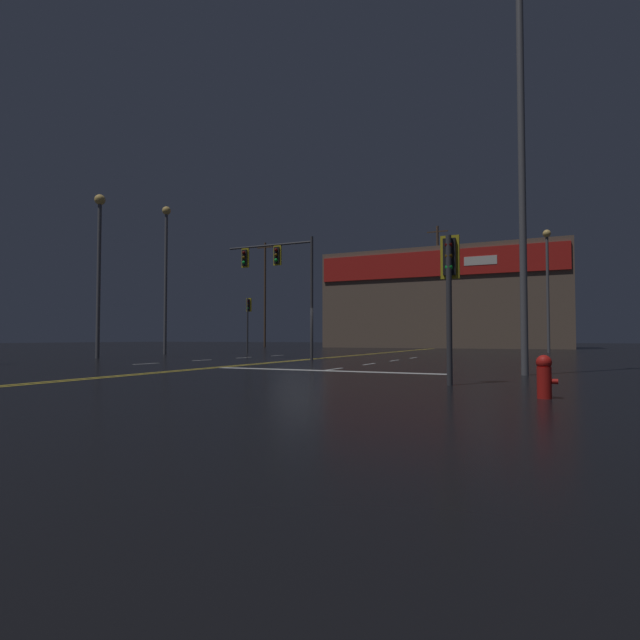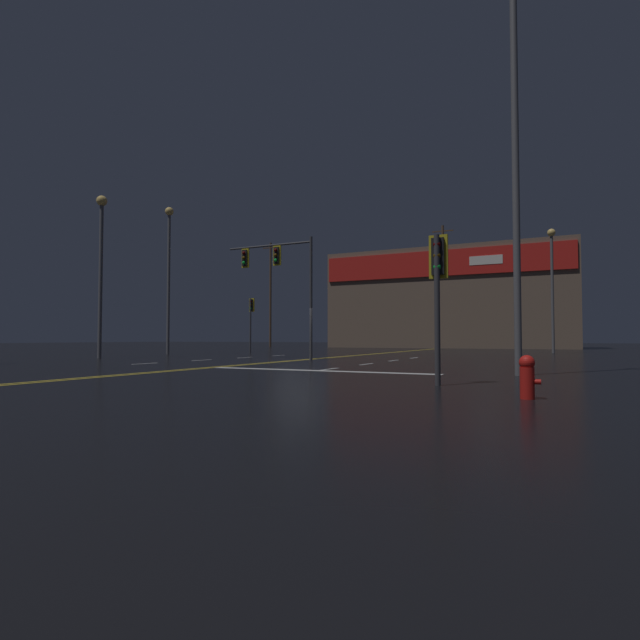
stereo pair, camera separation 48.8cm
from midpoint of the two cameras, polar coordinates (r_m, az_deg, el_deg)
ground_plane at (r=23.69m, az=-2.08°, el=-4.64°), size 200.00×200.00×0.00m
road_markings at (r=22.41m, az=-1.75°, el=-4.77°), size 12.48×60.00×0.01m
traffic_signal_median at (r=25.09m, az=-4.39°, el=5.97°), size 4.82×0.36×5.97m
traffic_signal_corner_northwest at (r=37.10m, az=-7.49°, el=0.84°), size 0.42×0.36×4.01m
traffic_signal_corner_southeast at (r=11.63m, az=14.51°, el=5.08°), size 0.42×0.36×3.39m
streetlight_near_left at (r=39.69m, az=25.31°, el=4.90°), size 0.56×0.56×8.94m
streetlight_near_right at (r=16.49m, az=22.22°, el=21.11°), size 0.56×0.56×12.17m
streetlight_median_approach at (r=34.77m, az=-16.51°, el=6.54°), size 0.56×0.56×9.80m
streetlight_far_left at (r=28.97m, az=-23.30°, el=7.08°), size 0.56×0.56×8.64m
fire_hydrant at (r=9.44m, az=23.98°, el=-5.85°), size 0.35×0.26×0.76m
building_backdrop at (r=58.54m, az=14.91°, el=2.25°), size 26.12×10.23×10.80m
utility_pole_row at (r=54.21m, az=14.24°, el=3.78°), size 46.42×0.26×12.98m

